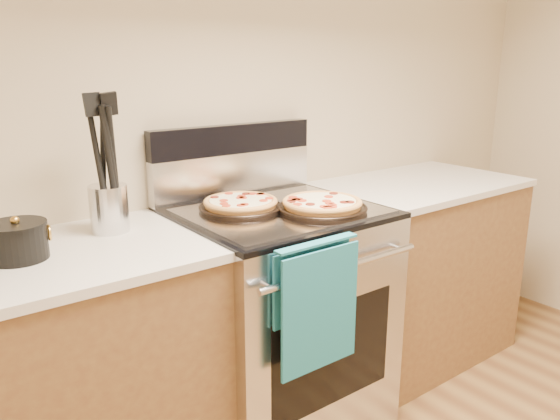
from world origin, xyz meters
TOP-DOWN VIEW (x-y plane):
  - wall_back at (0.00, 2.00)m, footprint 4.00×0.00m
  - range_body at (0.00, 1.65)m, footprint 0.76×0.68m
  - oven_window at (0.00, 1.31)m, footprint 0.56×0.01m
  - cooktop at (0.00, 1.65)m, footprint 0.76×0.68m
  - backsplash_lower at (0.00, 1.96)m, footprint 0.76×0.06m
  - backsplash_upper at (0.00, 1.96)m, footprint 0.76×0.06m
  - oven_handle at (0.00, 1.27)m, footprint 0.70×0.03m
  - dish_towel at (-0.12, 1.27)m, footprint 0.32×0.05m
  - foil_sheet at (0.00, 1.62)m, footprint 0.70×0.55m
  - cabinet_left at (-0.88, 1.68)m, footprint 1.00×0.62m
  - countertop_left at (-0.88, 1.68)m, footprint 1.02×0.64m
  - cabinet_right at (0.88, 1.68)m, footprint 1.00×0.62m
  - countertop_right at (0.88, 1.68)m, footprint 1.02×0.64m
  - pepperoni_pizza_back at (-0.12, 1.72)m, footprint 0.41×0.41m
  - pepperoni_pizza_front at (0.12, 1.52)m, footprint 0.41×0.41m
  - utensil_crock at (-0.60, 1.80)m, footprint 0.16×0.16m
  - saucepan at (-0.92, 1.70)m, footprint 0.19×0.19m

SIDE VIEW (x-z plane):
  - cabinet_left at x=-0.88m, z-range 0.00..0.88m
  - cabinet_right at x=0.88m, z-range 0.00..0.88m
  - range_body at x=0.00m, z-range 0.00..0.90m
  - oven_window at x=0.00m, z-range 0.25..0.65m
  - dish_towel at x=-0.12m, z-range 0.49..0.91m
  - oven_handle at x=0.00m, z-range 0.79..0.81m
  - countertop_left at x=-0.88m, z-range 0.88..0.91m
  - countertop_right at x=0.88m, z-range 0.88..0.91m
  - cooktop at x=0.00m, z-range 0.90..0.92m
  - foil_sheet at x=0.00m, z-range 0.92..0.93m
  - pepperoni_pizza_back at x=-0.12m, z-range 0.93..0.97m
  - pepperoni_pizza_front at x=0.12m, z-range 0.93..0.97m
  - saucepan at x=-0.92m, z-range 0.91..1.01m
  - utensil_crock at x=-0.60m, z-range 0.91..1.07m
  - backsplash_lower at x=0.00m, z-range 0.92..1.10m
  - backsplash_upper at x=0.00m, z-range 1.10..1.22m
  - wall_back at x=0.00m, z-range -0.65..3.35m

